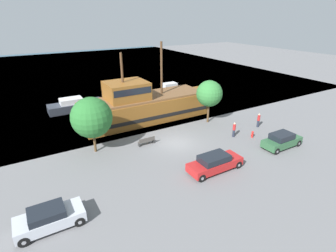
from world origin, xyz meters
The scene contains 14 objects.
ground_plane centered at (0.00, 0.00, 0.00)m, with size 160.00×160.00×0.00m, color slate.
water_surface centered at (0.00, 44.00, 0.00)m, with size 80.00×80.00×0.00m, color #33566B.
pirate_ship centered at (0.11, 7.97, 1.91)m, with size 17.45×5.15×9.54m.
moored_boat_dockside centered at (8.95, 15.81, 0.76)m, with size 5.81×1.84×2.04m.
moored_boat_outer centered at (-6.79, 16.03, 0.71)m, with size 7.42×2.45×1.82m.
parked_car_curb_front centered at (-13.23, -5.96, 0.72)m, with size 4.14×1.89×1.44m.
parked_car_curb_mid centered at (8.72, -6.20, 0.77)m, with size 4.32×1.78×1.56m.
parked_car_curb_rear centered at (0.04, -6.12, 0.76)m, with size 4.99×1.83×1.53m.
fire_hydrant centered at (7.95, -3.07, 0.41)m, with size 0.42×0.25×0.76m.
bench_promenade_east centered at (-2.87, 1.25, 0.44)m, with size 1.77×0.45×0.85m.
pedestrian_walking_near centered at (6.32, -1.87, 0.85)m, with size 0.32×0.32×1.68m.
pedestrian_walking_far centered at (10.79, -1.31, 0.86)m, with size 0.32×0.32×1.69m.
tree_row_east centered at (-7.87, 2.55, 3.60)m, with size 3.89×3.89×5.55m.
tree_row_mideast centered at (6.55, 3.00, 3.71)m, with size 3.17×3.17×5.30m.
Camera 1 is at (-13.32, -20.85, 12.55)m, focal length 28.00 mm.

